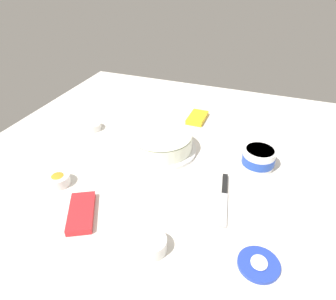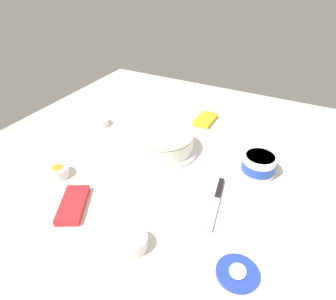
{
  "view_description": "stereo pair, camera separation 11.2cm",
  "coord_description": "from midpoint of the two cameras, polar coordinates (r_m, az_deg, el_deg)",
  "views": [
    {
      "loc": [
        0.85,
        0.3,
        0.67
      ],
      "look_at": [
        -0.02,
        -0.02,
        0.04
      ],
      "focal_mm": 31.88,
      "sensor_mm": 36.0,
      "label": 1
    },
    {
      "loc": [
        0.81,
        0.41,
        0.67
      ],
      "look_at": [
        -0.02,
        -0.02,
        0.04
      ],
      "focal_mm": 31.88,
      "sensor_mm": 36.0,
      "label": 2
    }
  ],
  "objects": [
    {
      "name": "sprinkle_bowl_rainbow",
      "position": [
        0.82,
        -2.81,
        -17.27
      ],
      "size": [
        0.08,
        0.08,
        0.04
      ],
      "color": "white",
      "rests_on": "ground_plane"
    },
    {
      "name": "frosting_tub",
      "position": [
        1.1,
        19.8,
        -2.71
      ],
      "size": [
        0.12,
        0.12,
        0.08
      ],
      "color": "white",
      "rests_on": "ground_plane"
    },
    {
      "name": "candy_box_lower",
      "position": [
        0.96,
        -14.54,
        -10.2
      ],
      "size": [
        0.17,
        0.14,
        0.02
      ],
      "primitive_type": "cube",
      "rotation": [
        0.0,
        0.0,
        0.49
      ],
      "color": "red",
      "rests_on": "ground_plane"
    },
    {
      "name": "frosting_tub_lid",
      "position": [
        0.82,
        17.29,
        -21.7
      ],
      "size": [
        0.11,
        0.11,
        0.02
      ],
      "color": "#233DAD",
      "rests_on": "ground_plane"
    },
    {
      "name": "sprinkle_bowl_orange",
      "position": [
        1.09,
        -17.62,
        -3.94
      ],
      "size": [
        0.08,
        0.08,
        0.04
      ],
      "color": "white",
      "rests_on": "ground_plane"
    },
    {
      "name": "frosted_cake",
      "position": [
        1.16,
        1.78,
        1.52
      ],
      "size": [
        0.27,
        0.27,
        0.09
      ],
      "color": "white",
      "rests_on": "ground_plane"
    },
    {
      "name": "ground_plane",
      "position": [
        1.12,
        3.42,
        -2.32
      ],
      "size": [
        1.54,
        1.54,
        0.0
      ],
      "primitive_type": "plane",
      "color": "silver"
    },
    {
      "name": "candy_box_upper",
      "position": [
        1.39,
        9.5,
        5.69
      ],
      "size": [
        0.13,
        0.08,
        0.02
      ],
      "primitive_type": "cube",
      "rotation": [
        0.0,
        0.0,
        -0.01
      ],
      "color": "yellow",
      "rests_on": "ground_plane"
    },
    {
      "name": "spreading_knife",
      "position": [
        0.98,
        12.63,
        -9.08
      ],
      "size": [
        0.24,
        0.06,
        0.01
      ],
      "color": "silver",
      "rests_on": "ground_plane"
    },
    {
      "name": "sprinkle_bowl_pink",
      "position": [
        1.37,
        -10.67,
        5.27
      ],
      "size": [
        0.08,
        0.08,
        0.03
      ],
      "color": "white",
      "rests_on": "ground_plane"
    }
  ]
}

